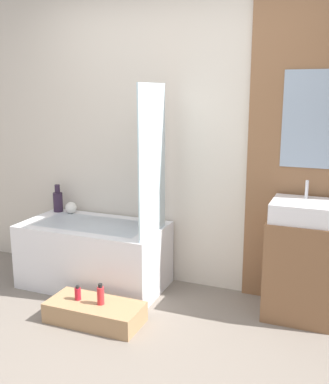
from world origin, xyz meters
The scene contains 12 objects.
ground_plane centered at (0.00, 0.00, 0.00)m, with size 12.00×12.00×0.00m, color slate.
wall_tiled_back centered at (0.00, 1.58, 1.30)m, with size 4.20×0.06×2.60m, color beige.
wall_wood_accent centered at (1.01, 1.53, 1.31)m, with size 0.94×0.04×2.60m.
bathtub centered at (-0.68, 1.20, 0.28)m, with size 1.21×0.65×0.55m.
glass_shower_screen centered at (-0.11, 1.14, 1.13)m, with size 0.01×0.50×1.16m, color silver.
wooden_step_bench centered at (-0.35, 0.64, 0.07)m, with size 0.70×0.33×0.15m, color #A87F56.
vanity_cabinet centered at (1.01, 1.30, 0.37)m, with size 0.49×0.43×0.75m, color brown.
sink centered at (1.01, 1.30, 0.82)m, with size 0.45×0.40×0.27m.
vase_tall_dark centered at (-1.20, 1.44, 0.66)m, with size 0.09×0.09×0.25m.
vase_round_light centered at (-1.05, 1.43, 0.61)m, with size 0.10×0.10×0.10m, color silver.
bottle_soap_primary centered at (-0.49, 0.64, 0.20)m, with size 0.05×0.05×0.11m.
bottle_soap_secondary centered at (-0.30, 0.64, 0.22)m, with size 0.05×0.05×0.16m.
Camera 1 is at (1.25, -1.96, 1.65)m, focal length 42.00 mm.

